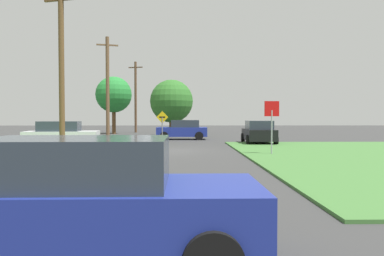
% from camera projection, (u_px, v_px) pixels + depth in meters
% --- Properties ---
extents(ground_plane, '(120.00, 120.00, 0.00)m').
position_uv_depth(ground_plane, '(166.00, 151.00, 20.38)').
color(ground_plane, '#383838').
extents(grass_verge_right, '(12.00, 20.00, 0.08)m').
position_uv_depth(grass_verge_right, '(381.00, 158.00, 16.54)').
color(grass_verge_right, '#427536').
rests_on(grass_verge_right, ground).
extents(lane_stripe_center, '(0.20, 14.00, 0.01)m').
position_uv_depth(lane_stripe_center, '(154.00, 173.00, 12.39)').
color(lane_stripe_center, yellow).
rests_on(lane_stripe_center, ground).
extents(stop_sign, '(0.74, 0.13, 2.66)m').
position_uv_depth(stop_sign, '(272.00, 117.00, 17.98)').
color(stop_sign, '#9EA0A8').
rests_on(stop_sign, ground).
extents(car_approaching_junction, '(4.19, 2.14, 1.62)m').
position_uv_depth(car_approaching_junction, '(183.00, 130.00, 30.67)').
color(car_approaching_junction, navy).
rests_on(car_approaching_junction, ground).
extents(car_on_crossroad, '(2.16, 4.12, 1.62)m').
position_uv_depth(car_on_crossroad, '(259.00, 132.00, 25.82)').
color(car_on_crossroad, black).
rests_on(car_on_crossroad, ground).
extents(car_behind_on_main_road, '(4.30, 1.96, 1.62)m').
position_uv_depth(car_behind_on_main_road, '(90.00, 201.00, 4.73)').
color(car_behind_on_main_road, navy).
rests_on(car_behind_on_main_road, ground).
extents(parked_car_near_building, '(4.48, 2.33, 1.62)m').
position_uv_depth(parked_car_near_building, '(61.00, 135.00, 22.33)').
color(parked_car_near_building, silver).
rests_on(parked_car_near_building, ground).
extents(utility_pole_near, '(1.76, 0.61, 8.24)m').
position_uv_depth(utility_pole_near, '(62.00, 68.00, 17.88)').
color(utility_pole_near, brown).
rests_on(utility_pole_near, ground).
extents(utility_pole_mid, '(1.77, 0.60, 8.64)m').
position_uv_depth(utility_pole_mid, '(108.00, 87.00, 31.03)').
color(utility_pole_mid, brown).
rests_on(utility_pole_mid, ground).
extents(utility_pole_far, '(1.76, 0.62, 8.52)m').
position_uv_depth(utility_pole_far, '(136.00, 96.00, 44.22)').
color(utility_pole_far, brown).
rests_on(utility_pole_far, ground).
extents(direction_sign, '(0.90, 0.17, 2.32)m').
position_uv_depth(direction_sign, '(162.00, 123.00, 27.27)').
color(direction_sign, slate).
rests_on(direction_sign, ground).
extents(oak_tree_left, '(4.19, 4.19, 5.51)m').
position_uv_depth(oak_tree_left, '(171.00, 101.00, 35.76)').
color(oak_tree_left, brown).
rests_on(oak_tree_left, ground).
extents(pine_tree_center, '(3.97, 3.97, 6.34)m').
position_uv_depth(pine_tree_center, '(114.00, 95.00, 40.57)').
color(pine_tree_center, brown).
rests_on(pine_tree_center, ground).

